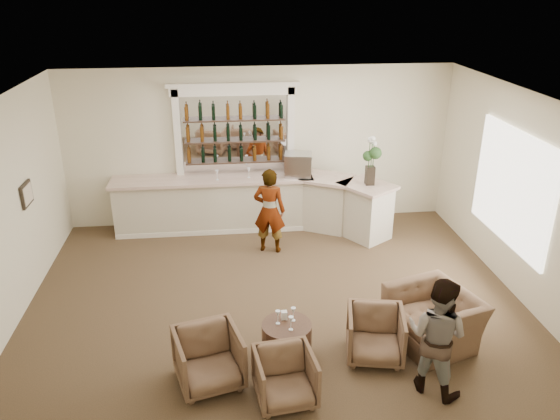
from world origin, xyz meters
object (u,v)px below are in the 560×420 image
object	(u,v)px
armchair_left	(209,358)
armchair_far	(433,318)
bar_counter	(254,204)
armchair_center	(285,377)
sommelier	(269,211)
flower_vase	(371,158)
cocktail_table	(287,339)
armchair_right	(375,335)
espresso_machine	(298,165)
guest	(437,336)

from	to	relation	value
armchair_left	armchair_far	distance (m)	3.25
bar_counter	armchair_center	distance (m)	5.11
sommelier	flower_vase	distance (m)	2.23
bar_counter	cocktail_table	bearing A→B (deg)	-87.61
armchair_right	armchair_far	size ratio (longest dim) A/B	0.65
bar_counter	sommelier	world-z (taller)	sommelier
armchair_left	flower_vase	world-z (taller)	flower_vase
armchair_center	armchair_right	size ratio (longest dim) A/B	0.94
armchair_far	espresso_machine	world-z (taller)	espresso_machine
sommelier	guest	bearing A→B (deg)	128.61
flower_vase	armchair_right	bearing A→B (deg)	-102.91
sommelier	espresso_machine	bearing A→B (deg)	-107.41
armchair_center	guest	bearing A→B (deg)	-6.72
armchair_center	armchair_far	world-z (taller)	armchair_far
cocktail_table	armchair_left	world-z (taller)	armchair_left
guest	armchair_center	bearing A→B (deg)	43.30
espresso_machine	flower_vase	world-z (taller)	flower_vase
cocktail_table	espresso_machine	distance (m)	4.48
bar_counter	espresso_machine	size ratio (longest dim) A/B	10.54
armchair_left	armchair_far	world-z (taller)	armchair_far
armchair_center	armchair_far	size ratio (longest dim) A/B	0.62
cocktail_table	armchair_left	xyz separation A→B (m)	(-1.07, -0.46, 0.13)
guest	armchair_far	distance (m)	1.11
espresso_machine	sommelier	bearing A→B (deg)	-113.37
flower_vase	armchair_center	bearing A→B (deg)	-116.14
cocktail_table	espresso_machine	size ratio (longest dim) A/B	1.29
bar_counter	flower_vase	distance (m)	2.59
guest	armchair_left	size ratio (longest dim) A/B	1.93
armchair_far	flower_vase	xyz separation A→B (m)	(-0.06, 3.52, 1.30)
armchair_far	bar_counter	bearing A→B (deg)	-168.64
bar_counter	armchair_left	xyz separation A→B (m)	(-0.89, -4.68, -0.20)
armchair_center	cocktail_table	bearing A→B (deg)	75.00
armchair_left	espresso_machine	world-z (taller)	espresso_machine
armchair_center	armchair_left	bearing A→B (deg)	149.33
espresso_machine	armchair_center	bearing A→B (deg)	-89.67
bar_counter	cocktail_table	size ratio (longest dim) A/B	8.20
sommelier	armchair_left	xyz separation A→B (m)	(-1.13, -3.68, -0.46)
armchair_far	flower_vase	size ratio (longest dim) A/B	1.22
bar_counter	sommelier	xyz separation A→B (m)	(0.23, -1.00, 0.26)
armchair_left	armchair_right	distance (m)	2.30
bar_counter	armchair_far	size ratio (longest dim) A/B	4.76
espresso_machine	flower_vase	size ratio (longest dim) A/B	0.55
bar_counter	espresso_machine	distance (m)	1.23
espresso_machine	flower_vase	xyz separation A→B (m)	(1.33, -0.66, 0.31)
sommelier	armchair_far	bearing A→B (deg)	139.51
bar_counter	guest	bearing A→B (deg)	-69.12
armchair_right	guest	bearing A→B (deg)	-39.96
bar_counter	guest	distance (m)	5.46
espresso_machine	flower_vase	bearing A→B (deg)	-16.30
cocktail_table	armchair_right	xyz separation A→B (m)	(1.21, -0.17, 0.11)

